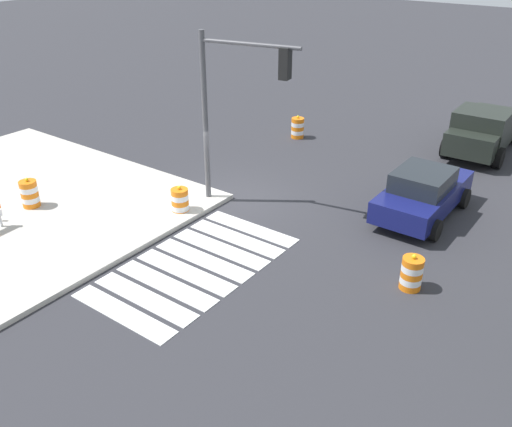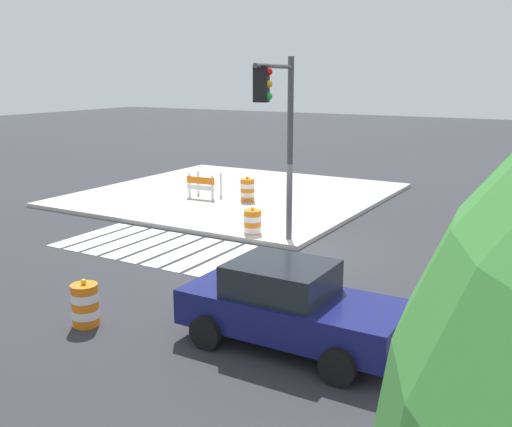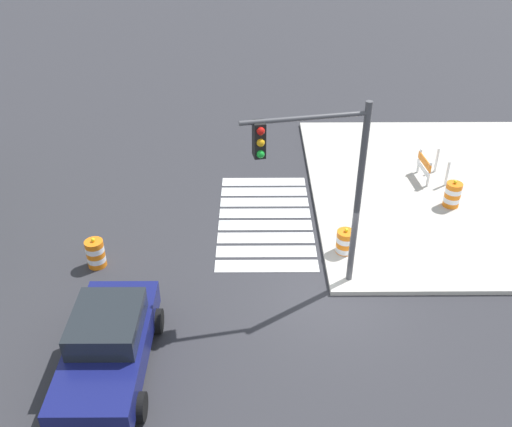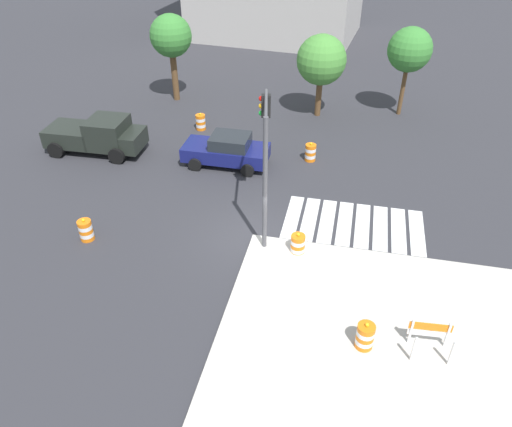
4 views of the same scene
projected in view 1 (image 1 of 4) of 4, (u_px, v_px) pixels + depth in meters
The scene contains 9 objects.
ground_plane at pixel (233, 198), 19.01m from camera, with size 120.00×120.00×0.00m, color #2D2D33.
crosswalk_stripes at pixel (195, 266), 15.20m from camera, with size 5.85×3.20×0.02m.
sports_car at pixel (423, 192), 17.53m from camera, with size 4.30×2.15×1.63m.
pickup_truck at pixel (484, 130), 22.50m from camera, with size 5.20×2.45×1.92m.
traffic_barrel_crosswalk_end at pixel (298, 128), 24.34m from camera, with size 0.56×0.56×1.02m.
traffic_barrel_median_near at pixel (412, 273), 14.07m from camera, with size 0.56×0.56×1.02m.
traffic_barrel_median_far at pixel (180, 202), 17.76m from camera, with size 0.56×0.56×1.02m.
traffic_barrel_on_sidewalk at pixel (30, 194), 17.94m from camera, with size 0.56×0.56×1.02m.
traffic_light_pole at pixel (237, 92), 16.68m from camera, with size 0.90×3.24×5.50m.
Camera 1 is at (13.33, 10.75, 8.32)m, focal length 38.47 mm.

